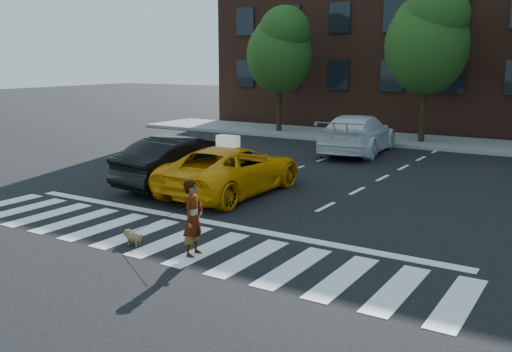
{
  "coord_description": "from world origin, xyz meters",
  "views": [
    {
      "loc": [
        7.77,
        -9.0,
        3.85
      ],
      "look_at": [
        0.7,
        2.35,
        1.1
      ],
      "focal_mm": 40.0,
      "sensor_mm": 36.0,
      "label": 1
    }
  ],
  "objects_px": {
    "tree_mid": "(428,36)",
    "taxi": "(232,170)",
    "tree_left": "(280,47)",
    "white_suv": "(358,134)",
    "dog": "(133,236)",
    "woman": "(193,218)",
    "black_sedan": "(186,161)"
  },
  "relations": [
    {
      "from": "tree_left",
      "to": "woman",
      "type": "height_order",
      "value": "tree_left"
    },
    {
      "from": "tree_mid",
      "to": "taxi",
      "type": "bearing_deg",
      "value": -98.74
    },
    {
      "from": "tree_left",
      "to": "white_suv",
      "type": "distance_m",
      "value": 7.93
    },
    {
      "from": "tree_mid",
      "to": "dog",
      "type": "xyz_separation_m",
      "value": [
        -1.05,
        -17.62,
        -4.67
      ]
    },
    {
      "from": "taxi",
      "to": "dog",
      "type": "bearing_deg",
      "value": 99.88
    },
    {
      "from": "black_sedan",
      "to": "tree_mid",
      "type": "bearing_deg",
      "value": -99.38
    },
    {
      "from": "white_suv",
      "to": "tree_mid",
      "type": "bearing_deg",
      "value": -119.34
    },
    {
      "from": "tree_left",
      "to": "white_suv",
      "type": "relative_size",
      "value": 1.18
    },
    {
      "from": "black_sedan",
      "to": "dog",
      "type": "relative_size",
      "value": 8.49
    },
    {
      "from": "white_suv",
      "to": "woman",
      "type": "xyz_separation_m",
      "value": [
        2.04,
        -13.61,
        -0.03
      ]
    },
    {
      "from": "taxi",
      "to": "black_sedan",
      "type": "bearing_deg",
      "value": -2.12
    },
    {
      "from": "black_sedan",
      "to": "taxi",
      "type": "bearing_deg",
      "value": -175.04
    },
    {
      "from": "black_sedan",
      "to": "white_suv",
      "type": "bearing_deg",
      "value": -96.51
    },
    {
      "from": "woman",
      "to": "tree_mid",
      "type": "bearing_deg",
      "value": -6.01
    },
    {
      "from": "tree_left",
      "to": "taxi",
      "type": "bearing_deg",
      "value": -66.14
    },
    {
      "from": "black_sedan",
      "to": "dog",
      "type": "distance_m",
      "value": 5.77
    },
    {
      "from": "woman",
      "to": "dog",
      "type": "height_order",
      "value": "woman"
    },
    {
      "from": "tree_mid",
      "to": "white_suv",
      "type": "relative_size",
      "value": 1.29
    },
    {
      "from": "taxi",
      "to": "tree_mid",
      "type": "bearing_deg",
      "value": -98.81
    },
    {
      "from": "woman",
      "to": "white_suv",
      "type": "bearing_deg",
      "value": 1.06
    },
    {
      "from": "tree_left",
      "to": "white_suv",
      "type": "height_order",
      "value": "tree_left"
    },
    {
      "from": "woman",
      "to": "black_sedan",
      "type": "bearing_deg",
      "value": 32.49
    },
    {
      "from": "tree_mid",
      "to": "taxi",
      "type": "xyz_separation_m",
      "value": [
        -1.93,
        -12.58,
        -4.15
      ]
    },
    {
      "from": "tree_mid",
      "to": "woman",
      "type": "xyz_separation_m",
      "value": [
        0.45,
        -17.45,
        -4.08
      ]
    },
    {
      "from": "woman",
      "to": "dog",
      "type": "distance_m",
      "value": 1.62
    },
    {
      "from": "taxi",
      "to": "white_suv",
      "type": "relative_size",
      "value": 0.91
    },
    {
      "from": "tree_left",
      "to": "tree_mid",
      "type": "height_order",
      "value": "tree_mid"
    },
    {
      "from": "tree_mid",
      "to": "woman",
      "type": "relative_size",
      "value": 4.61
    },
    {
      "from": "tree_mid",
      "to": "black_sedan",
      "type": "distance_m",
      "value": 13.67
    },
    {
      "from": "tree_left",
      "to": "tree_mid",
      "type": "relative_size",
      "value": 0.92
    },
    {
      "from": "white_suv",
      "to": "woman",
      "type": "distance_m",
      "value": 13.77
    },
    {
      "from": "dog",
      "to": "black_sedan",
      "type": "bearing_deg",
      "value": 120.41
    }
  ]
}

